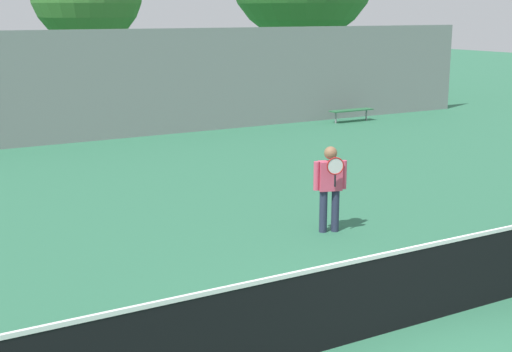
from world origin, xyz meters
TOP-DOWN VIEW (x-y plane):
  - ground_plane at (0.00, 0.00)m, footprint 100.00×100.00m
  - tennis_net at (0.00, 0.00)m, footprint 12.15×0.09m
  - tennis_player at (1.63, 3.72)m, footprint 0.58×0.48m
  - bench_courtside_far at (9.96, 13.95)m, footprint 1.70×0.40m
  - back_fence at (0.00, 14.81)m, footprint 30.98×0.06m

SIDE VIEW (x-z plane):
  - ground_plane at x=0.00m, z-range 0.00..0.00m
  - bench_courtside_far at x=9.96m, z-range 0.18..0.61m
  - tennis_net at x=0.00m, z-range 0.01..1.06m
  - tennis_player at x=1.63m, z-range 0.11..1.67m
  - back_fence at x=0.00m, z-range 0.00..3.34m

